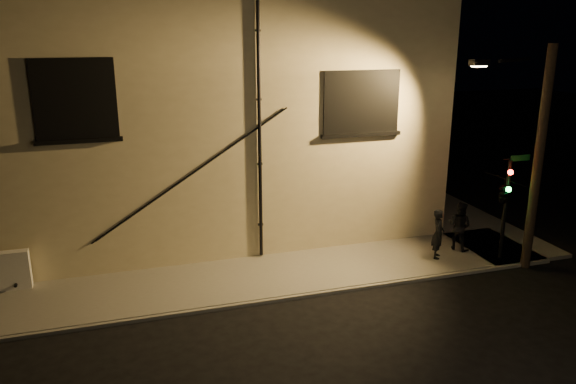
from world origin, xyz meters
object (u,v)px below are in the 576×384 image
object	(u,v)px
pedestrian_a	(438,234)
pedestrian_b	(459,226)
streetlamp_pole	(535,153)
traffic_signal	(504,192)

from	to	relation	value
pedestrian_a	pedestrian_b	distance (m)	1.15
pedestrian_a	pedestrian_b	world-z (taller)	pedestrian_b
streetlamp_pole	pedestrian_b	bearing A→B (deg)	128.11
pedestrian_b	streetlamp_pole	size ratio (longest dim) A/B	0.24
pedestrian_a	traffic_signal	size ratio (longest dim) A/B	0.48
pedestrian_a	pedestrian_b	size ratio (longest dim) A/B	0.99
pedestrian_a	traffic_signal	world-z (taller)	traffic_signal
traffic_signal	streetlamp_pole	xyz separation A→B (m)	(0.58, -0.43, 1.28)
pedestrian_b	streetlamp_pole	world-z (taller)	streetlamp_pole
pedestrian_a	traffic_signal	xyz separation A→B (m)	(1.74, -0.75, 1.46)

